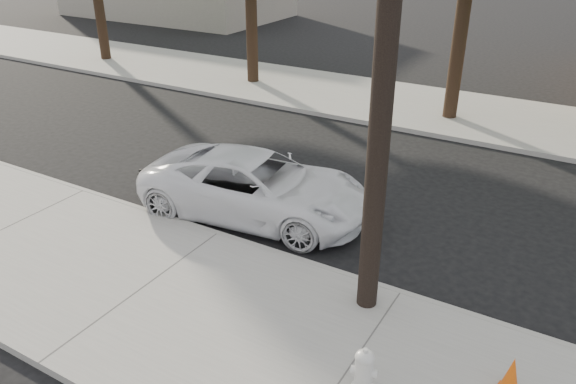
{
  "coord_description": "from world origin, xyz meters",
  "views": [
    {
      "loc": [
        6.38,
        -10.05,
        6.09
      ],
      "look_at": [
        1.16,
        -1.2,
        1.0
      ],
      "focal_mm": 35.0,
      "sensor_mm": 36.0,
      "label": 1
    }
  ],
  "objects_px": {
    "fire_hydrant": "(364,372)",
    "traffic_cone": "(511,377)",
    "utility_pole": "(387,30)",
    "police_cruiser": "(257,186)"
  },
  "relations": [
    {
      "from": "traffic_cone",
      "to": "utility_pole",
      "type": "bearing_deg",
      "value": 160.35
    },
    {
      "from": "police_cruiser",
      "to": "fire_hydrant",
      "type": "bearing_deg",
      "value": -139.05
    },
    {
      "from": "utility_pole",
      "to": "fire_hydrant",
      "type": "relative_size",
      "value": 12.8
    },
    {
      "from": "fire_hydrant",
      "to": "utility_pole",
      "type": "bearing_deg",
      "value": 96.62
    },
    {
      "from": "police_cruiser",
      "to": "utility_pole",
      "type": "bearing_deg",
      "value": -126.0
    },
    {
      "from": "fire_hydrant",
      "to": "traffic_cone",
      "type": "xyz_separation_m",
      "value": [
        1.75,
        0.98,
        -0.03
      ]
    },
    {
      "from": "utility_pole",
      "to": "traffic_cone",
      "type": "relative_size",
      "value": 14.19
    },
    {
      "from": "utility_pole",
      "to": "police_cruiser",
      "type": "relative_size",
      "value": 1.75
    },
    {
      "from": "police_cruiser",
      "to": "fire_hydrant",
      "type": "distance_m",
      "value": 5.67
    },
    {
      "from": "traffic_cone",
      "to": "police_cruiser",
      "type": "bearing_deg",
      "value": 154.93
    }
  ]
}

